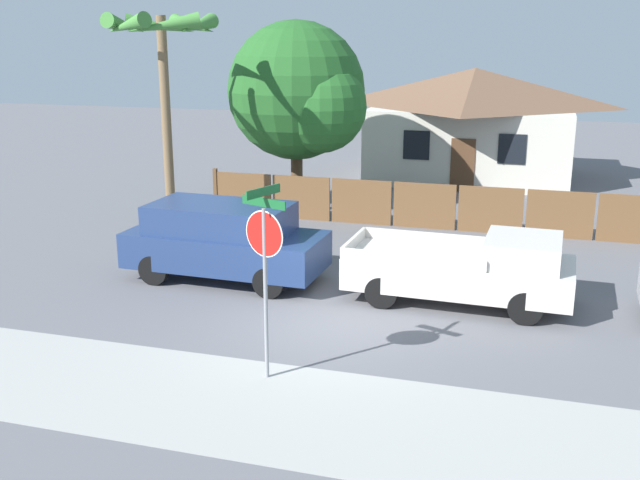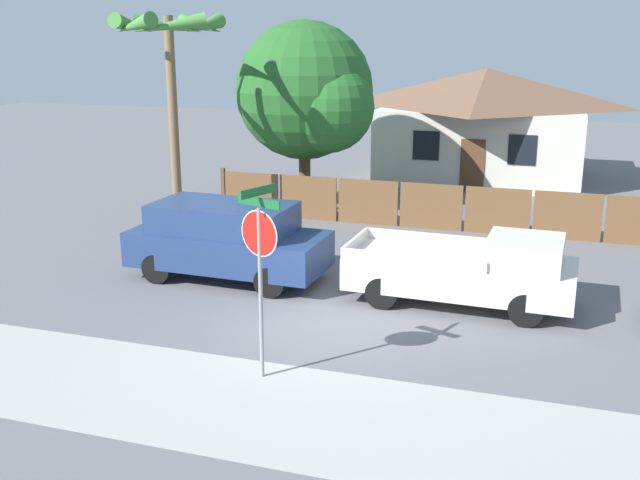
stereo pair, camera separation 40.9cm
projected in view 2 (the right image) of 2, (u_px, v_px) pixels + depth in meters
The scene contains 9 objects.
ground_plane at pixel (325, 326), 15.38m from camera, with size 80.00×80.00×0.00m, color slate.
sidewalk_strip at pixel (256, 406), 12.08m from camera, with size 36.00×3.20×0.01m.
wooden_fence at pixel (431, 206), 22.76m from camera, with size 13.98×0.12×1.50m.
house at pixel (484, 121), 30.63m from camera, with size 8.46×7.21×4.43m.
oak_tree at pixel (309, 94), 24.66m from camera, with size 4.79×4.57×6.24m.
palm_tree at pixel (169, 44), 21.29m from camera, with size 3.11×3.32×6.36m.
red_suv at pixel (227, 239), 18.08m from camera, with size 4.82×2.16×1.87m.
orange_pickup at pixel (470, 270), 16.38m from camera, with size 4.97×2.14×1.61m.
stop_sign at pixel (260, 250), 12.51m from camera, with size 0.87×0.79×3.39m.
Camera 2 is at (4.38, -13.65, 5.84)m, focal length 42.00 mm.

